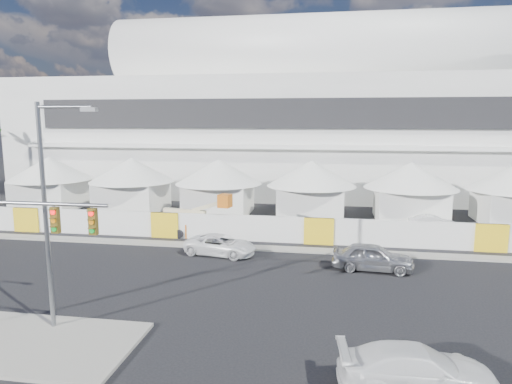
% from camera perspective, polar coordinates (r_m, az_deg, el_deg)
% --- Properties ---
extents(ground, '(160.00, 160.00, 0.00)m').
position_cam_1_polar(ground, '(22.12, -9.67, -15.81)').
color(ground, black).
rests_on(ground, ground).
extents(median_island, '(10.00, 5.00, 0.15)m').
position_cam_1_polar(median_island, '(22.36, -27.71, -16.28)').
color(median_island, gray).
rests_on(median_island, ground).
extents(stadium, '(80.00, 24.80, 21.98)m').
position_cam_1_polar(stadium, '(60.45, 11.34, 9.16)').
color(stadium, silver).
rests_on(stadium, ground).
extents(tent_row, '(53.40, 8.40, 5.40)m').
position_cam_1_polar(tent_row, '(43.79, 1.05, 1.12)').
color(tent_row, white).
rests_on(tent_row, ground).
extents(hoarding_fence, '(70.00, 0.25, 2.00)m').
position_cam_1_polar(hoarding_fence, '(34.43, 7.86, -4.84)').
color(hoarding_fence, white).
rests_on(hoarding_fence, ground).
extents(sedan_silver, '(2.35, 5.05, 1.68)m').
position_cam_1_polar(sedan_silver, '(29.33, 14.38, -7.87)').
color(sedan_silver, '#A4A5A9').
rests_on(sedan_silver, ground).
extents(pickup_curb, '(3.10, 5.26, 1.37)m').
position_cam_1_polar(pickup_curb, '(31.67, -4.47, -6.61)').
color(pickup_curb, white).
rests_on(pickup_curb, ground).
extents(pickup_near, '(2.77, 5.61, 1.57)m').
position_cam_1_polar(pickup_near, '(17.68, 19.45, -20.17)').
color(pickup_near, white).
rests_on(pickup_near, ground).
extents(lot_car_a, '(1.47, 3.96, 1.29)m').
position_cam_1_polar(lot_car_a, '(40.87, 21.26, -3.66)').
color(lot_car_a, silver).
rests_on(lot_car_a, ground).
extents(streetlight_median, '(2.72, 0.27, 9.83)m').
position_cam_1_polar(streetlight_median, '(21.30, -24.35, -1.10)').
color(streetlight_median, gray).
rests_on(streetlight_median, median_island).
extents(boom_lift, '(7.19, 2.30, 3.57)m').
position_cam_1_polar(boom_lift, '(37.34, -9.48, -3.84)').
color(boom_lift, '#CE6313').
rests_on(boom_lift, ground).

